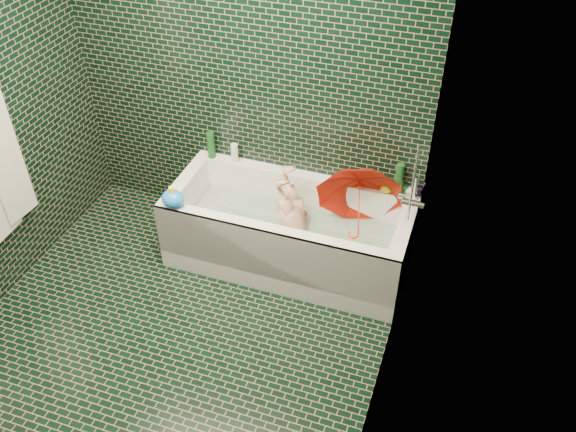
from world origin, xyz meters
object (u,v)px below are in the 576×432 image
(umbrella, at_px, (359,207))
(bath_toy, at_px, (173,198))
(rubber_duck, at_px, (387,188))
(child, at_px, (297,229))
(bathtub, at_px, (289,239))

(umbrella, relative_size, bath_toy, 2.92)
(rubber_duck, bearing_deg, child, -152.10)
(bathtub, relative_size, child, 1.85)
(child, distance_m, bath_toy, 0.90)
(bathtub, height_order, child, bathtub)
(child, bearing_deg, bath_toy, -67.56)
(bath_toy, bearing_deg, umbrella, 42.34)
(rubber_duck, xyz_separation_m, bath_toy, (-1.33, -0.62, 0.03))
(child, distance_m, umbrella, 0.48)
(rubber_duck, height_order, bath_toy, bath_toy)
(bathtub, xyz_separation_m, bath_toy, (-0.72, -0.31, 0.41))
(bathtub, distance_m, bath_toy, 0.88)
(child, distance_m, rubber_duck, 0.69)
(umbrella, xyz_separation_m, bath_toy, (-1.19, -0.40, 0.07))
(bathtub, relative_size, bath_toy, 8.59)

